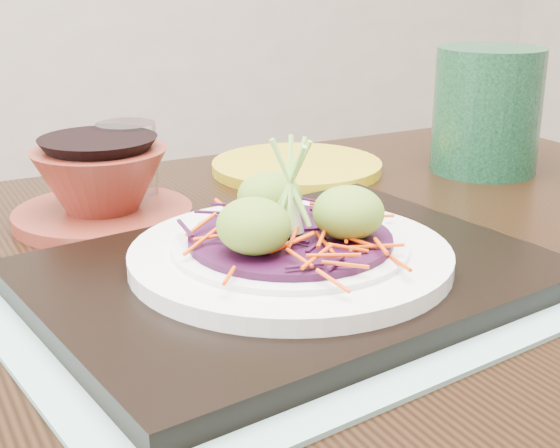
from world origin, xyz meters
name	(u,v)px	position (x,y,z in m)	size (l,w,h in m)	color
dining_table	(255,384)	(-0.02, -0.07, 0.65)	(1.26, 0.90, 0.75)	black
placemat	(290,287)	(0.00, -0.10, 0.75)	(0.44, 0.35, 0.00)	gray
serving_tray	(290,275)	(0.00, -0.10, 0.76)	(0.39, 0.29, 0.02)	black
white_plate	(290,254)	(0.00, -0.10, 0.78)	(0.25, 0.25, 0.02)	silver
cabbage_bed	(290,239)	(0.00, -0.10, 0.79)	(0.16, 0.16, 0.01)	#320A2A
carrot_julienne	(290,230)	(0.00, -0.10, 0.80)	(0.19, 0.19, 0.01)	#D23C03
guacamole_scoops	(291,212)	(0.00, -0.10, 0.82)	(0.14, 0.12, 0.04)	olive
scallion_garnish	(291,187)	(0.00, -0.10, 0.84)	(0.06, 0.06, 0.09)	#8BCD52
water_glass	(128,164)	(-0.06, 0.17, 0.80)	(0.06, 0.06, 0.09)	white
terracotta_bowl_set	(102,189)	(-0.10, 0.12, 0.78)	(0.19, 0.19, 0.07)	maroon
yellow_plate	(297,167)	(0.16, 0.22, 0.76)	(0.21, 0.21, 0.01)	#B59B14
green_jar	(487,110)	(0.37, 0.13, 0.83)	(0.13, 0.13, 0.15)	#1B4B2E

